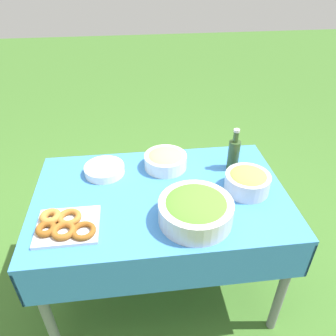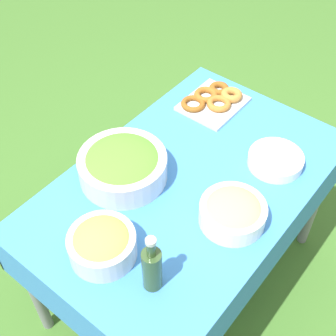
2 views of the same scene
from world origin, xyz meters
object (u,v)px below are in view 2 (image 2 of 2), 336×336
Objects in this scene: salad_bowl at (123,165)px; donut_platter at (214,100)px; plate_stack at (276,160)px; olive_bowl at (102,244)px; olive_oil_bottle at (152,268)px; pasta_bowl at (233,212)px.

donut_platter is at bearing 178.44° from salad_bowl.
plate_stack is 0.80m from olive_bowl.
olive_bowl is (0.02, -0.21, -0.04)m from olive_oil_bottle.
olive_bowl reaches higher than donut_platter.
olive_oil_bottle is at bearing 23.05° from donut_platter.
donut_platter is (-0.52, -0.44, -0.03)m from pasta_bowl.
salad_bowl is 1.56× the size of plate_stack.
donut_platter is at bearing -111.28° from plate_stack.
salad_bowl is at bearing -79.12° from pasta_bowl.
olive_bowl is (0.31, 0.19, -0.01)m from salad_bowl.
plate_stack is (-0.44, 0.44, -0.04)m from salad_bowl.
olive_oil_bottle is (0.38, -0.06, 0.05)m from pasta_bowl.
donut_platter is at bearing -169.22° from olive_bowl.
salad_bowl is at bearing -44.94° from plate_stack.
salad_bowl is 0.63m from plate_stack.
olive_oil_bottle reaches higher than olive_bowl.
plate_stack is at bearing 135.06° from salad_bowl.
pasta_bowl is at bearing 100.88° from salad_bowl.
salad_bowl is 1.49× the size of olive_bowl.
olive_bowl is at bearing -33.76° from pasta_bowl.
olive_oil_bottle reaches higher than pasta_bowl.
donut_platter is (-0.61, 0.02, -0.05)m from salad_bowl.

